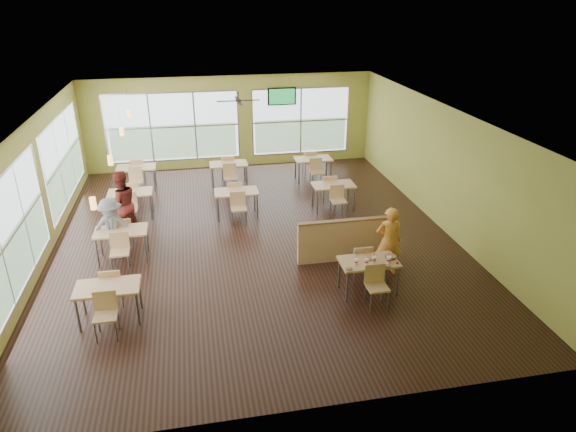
% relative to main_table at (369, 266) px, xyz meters
% --- Properties ---
extents(room, '(12.00, 12.04, 3.20)m').
position_rel_main_table_xyz_m(room, '(-2.00, 3.00, 0.97)').
color(room, black).
rests_on(room, ground).
extents(window_bays, '(9.24, 10.24, 2.38)m').
position_rel_main_table_xyz_m(window_bays, '(-4.65, 6.08, 0.85)').
color(window_bays, white).
rests_on(window_bays, room).
extents(main_table, '(1.22, 1.52, 0.87)m').
position_rel_main_table_xyz_m(main_table, '(0.00, 0.00, 0.00)').
color(main_table, '#DDAB77').
rests_on(main_table, floor).
extents(half_wall_divider, '(2.40, 0.14, 1.04)m').
position_rel_main_table_xyz_m(half_wall_divider, '(0.00, 1.45, -0.11)').
color(half_wall_divider, '#DDAB77').
rests_on(half_wall_divider, floor).
extents(dining_tables, '(6.92, 8.72, 0.87)m').
position_rel_main_table_xyz_m(dining_tables, '(-3.05, 4.71, -0.00)').
color(dining_tables, '#DDAB77').
rests_on(dining_tables, floor).
extents(pendant_lights, '(0.11, 7.31, 0.86)m').
position_rel_main_table_xyz_m(pendant_lights, '(-5.20, 3.68, 1.82)').
color(pendant_lights, '#2D2119').
rests_on(pendant_lights, ceiling).
extents(ceiling_fan, '(1.25, 1.25, 0.29)m').
position_rel_main_table_xyz_m(ceiling_fan, '(-2.00, 6.00, 2.32)').
color(ceiling_fan, '#2D2119').
rests_on(ceiling_fan, ceiling).
extents(tv_backwall, '(1.00, 0.07, 0.60)m').
position_rel_main_table_xyz_m(tv_backwall, '(-0.20, 8.90, 1.82)').
color(tv_backwall, black).
rests_on(tv_backwall, wall_back).
extents(man_plaid, '(0.62, 0.44, 1.61)m').
position_rel_main_table_xyz_m(man_plaid, '(0.68, 0.67, 0.17)').
color(man_plaid, orange).
rests_on(man_plaid, floor).
extents(patron_maroon, '(1.07, 0.98, 1.78)m').
position_rel_main_table_xyz_m(patron_maroon, '(-5.28, 3.75, 0.26)').
color(patron_maroon, maroon).
rests_on(patron_maroon, floor).
extents(patron_grey, '(1.02, 0.63, 1.52)m').
position_rel_main_table_xyz_m(patron_grey, '(-5.40, 2.59, 0.13)').
color(patron_grey, slate).
rests_on(patron_grey, floor).
extents(cup_blue, '(0.09, 0.09, 0.31)m').
position_rel_main_table_xyz_m(cup_blue, '(-0.31, -0.08, 0.18)').
color(cup_blue, white).
rests_on(cup_blue, main_table).
extents(cup_yellow, '(0.09, 0.09, 0.34)m').
position_rel_main_table_xyz_m(cup_yellow, '(-0.11, -0.13, 0.19)').
color(cup_yellow, white).
rests_on(cup_yellow, main_table).
extents(cup_red_near, '(0.09, 0.09, 0.33)m').
position_rel_main_table_xyz_m(cup_red_near, '(0.08, -0.06, 0.19)').
color(cup_red_near, white).
rests_on(cup_red_near, main_table).
extents(cup_red_far, '(0.10, 0.10, 0.37)m').
position_rel_main_table_xyz_m(cup_red_far, '(0.37, -0.15, 0.19)').
color(cup_red_far, white).
rests_on(cup_red_far, main_table).
extents(food_basket, '(0.24, 0.24, 0.05)m').
position_rel_main_table_xyz_m(food_basket, '(0.48, 0.02, 0.15)').
color(food_basket, black).
rests_on(food_basket, main_table).
extents(ketchup_cup, '(0.06, 0.06, 0.02)m').
position_rel_main_table_xyz_m(ketchup_cup, '(0.53, -0.23, 0.13)').
color(ketchup_cup, maroon).
rests_on(ketchup_cup, main_table).
extents(wrapper_left, '(0.15, 0.14, 0.04)m').
position_rel_main_table_xyz_m(wrapper_left, '(-0.51, -0.26, 0.14)').
color(wrapper_left, '#A2804E').
rests_on(wrapper_left, main_table).
extents(wrapper_mid, '(0.24, 0.23, 0.05)m').
position_rel_main_table_xyz_m(wrapper_mid, '(0.05, 0.06, 0.14)').
color(wrapper_mid, '#A2804E').
rests_on(wrapper_mid, main_table).
extents(wrapper_right, '(0.19, 0.17, 0.04)m').
position_rel_main_table_xyz_m(wrapper_right, '(0.28, -0.30, 0.14)').
color(wrapper_right, '#A2804E').
rests_on(wrapper_right, main_table).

